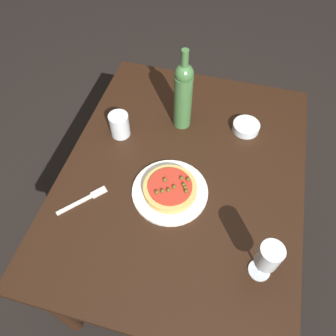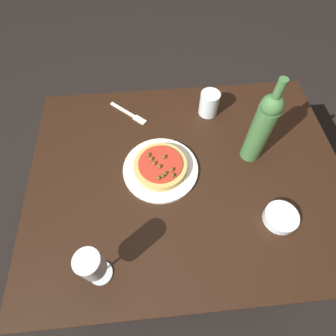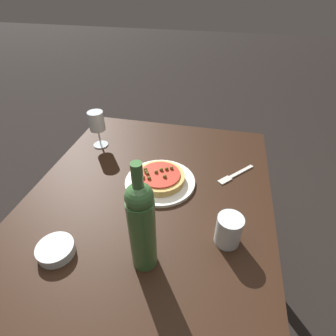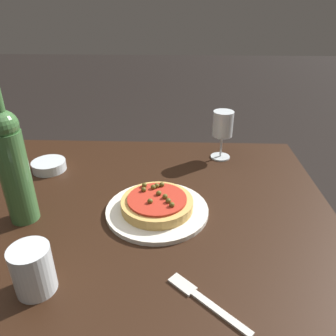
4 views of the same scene
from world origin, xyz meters
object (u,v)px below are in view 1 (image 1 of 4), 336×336
at_px(dinner_plate, 170,191).
at_px(wine_glass, 269,257).
at_px(dining_table, 182,187).
at_px(fork, 85,199).
at_px(pizza, 170,188).
at_px(water_cup, 120,125).
at_px(wine_bottle, 183,95).
at_px(side_bowl, 246,127).

distance_m(dinner_plate, wine_glass, 0.40).
distance_m(dining_table, dinner_plate, 0.14).
height_order(wine_glass, fork, wine_glass).
relative_size(wine_glass, fork, 1.11).
bearing_deg(wine_glass, pizza, 59.15).
relative_size(dinner_plate, pizza, 1.43).
bearing_deg(pizza, dinner_plate, 91.61).
relative_size(pizza, wine_glass, 1.12).
height_order(wine_glass, water_cup, wine_glass).
height_order(wine_glass, wine_bottle, wine_bottle).
height_order(pizza, wine_bottle, wine_bottle).
distance_m(dinner_plate, water_cup, 0.34).
relative_size(side_bowl, fork, 0.71).
height_order(dining_table, dinner_plate, dinner_plate).
height_order(dinner_plate, side_bowl, side_bowl).
bearing_deg(dinner_plate, fork, 110.64).
bearing_deg(pizza, fork, 110.61).
height_order(dinner_plate, wine_bottle, wine_bottle).
height_order(pizza, fork, pizza).
distance_m(dinner_plate, wine_bottle, 0.36).
distance_m(pizza, fork, 0.29).
distance_m(dining_table, water_cup, 0.34).
xyz_separation_m(dinner_plate, wine_glass, (-0.20, -0.33, 0.11)).
distance_m(dinner_plate, pizza, 0.02).
relative_size(wine_bottle, side_bowl, 3.22).
distance_m(pizza, water_cup, 0.34).
bearing_deg(dining_table, side_bowl, -35.83).
xyz_separation_m(wine_bottle, water_cup, (-0.12, 0.22, -0.10)).
bearing_deg(wine_bottle, fork, 151.45).
xyz_separation_m(dinner_plate, pizza, (0.00, -0.00, 0.02)).
distance_m(wine_bottle, fork, 0.52).
bearing_deg(dining_table, water_cup, 66.87).
bearing_deg(pizza, side_bowl, -30.91).
bearing_deg(fork, wine_bottle, 13.57).
bearing_deg(side_bowl, wine_glass, -168.68).
distance_m(dinner_plate, side_bowl, 0.42).
distance_m(dining_table, wine_bottle, 0.35).
xyz_separation_m(side_bowl, fork, (-0.47, 0.49, -0.01)).
xyz_separation_m(dining_table, water_cup, (0.12, 0.28, 0.15)).
bearing_deg(water_cup, wine_bottle, -61.93).
relative_size(wine_bottle, fork, 2.29).
bearing_deg(wine_glass, dining_table, 46.58).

